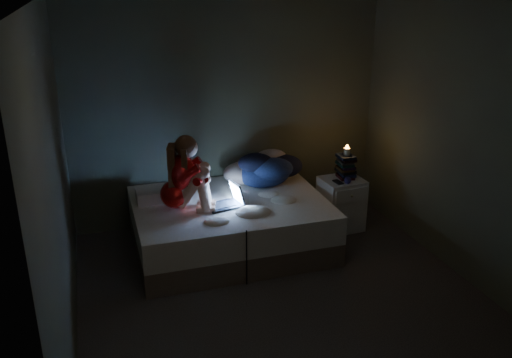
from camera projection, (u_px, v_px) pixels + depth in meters
name	position (u px, v px, depth m)	size (l,w,h in m)	color
floor	(284.00, 300.00, 4.91)	(3.60, 3.80, 0.02)	black
wall_back	(228.00, 112.00, 6.15)	(3.60, 0.02, 2.60)	#4C5540
wall_front	(418.00, 282.00, 2.74)	(3.60, 0.02, 2.60)	#4C5540
wall_left	(55.00, 189.00, 3.94)	(0.02, 3.80, 2.60)	#4C5540
wall_right	(471.00, 145.00, 4.95)	(0.02, 3.80, 2.60)	#4C5540
bed	(230.00, 225.00, 5.73)	(1.99, 1.49, 0.55)	beige
pillow	(157.00, 194.00, 5.66)	(0.43, 0.31, 0.13)	white
woman	(175.00, 173.00, 5.30)	(0.48, 0.32, 0.78)	maroon
laptop	(223.00, 195.00, 5.46)	(0.36, 0.26, 0.26)	black
clothes_pile	(263.00, 167.00, 6.04)	(0.65, 0.52, 0.39)	#192447
nightstand	(341.00, 204.00, 6.18)	(0.45, 0.40, 0.60)	white
book_stack	(346.00, 167.00, 6.07)	(0.19, 0.25, 0.26)	black
candle	(347.00, 152.00, 6.01)	(0.07, 0.07, 0.08)	beige
phone	(337.00, 182.00, 5.98)	(0.07, 0.14, 0.01)	black
blue_orb	(347.00, 180.00, 5.93)	(0.08, 0.08, 0.08)	navy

